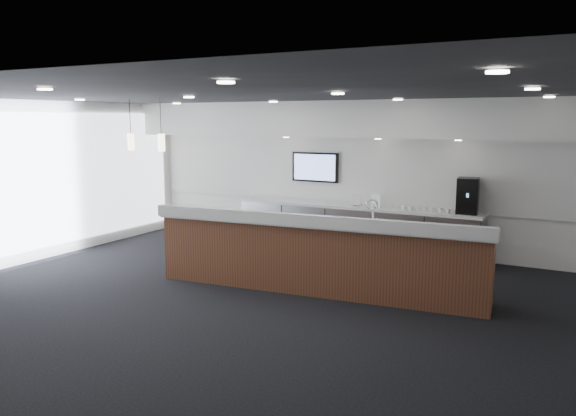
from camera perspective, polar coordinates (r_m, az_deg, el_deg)
The scene contains 24 objects.
ground at distance 8.33m, azimuth -2.90°, elevation -9.53°, with size 10.00×10.00×0.00m, color black.
ceiling at distance 7.91m, azimuth -3.08°, elevation 11.56°, with size 10.00×8.00×0.02m, color black.
back_wall at distance 11.56m, azimuth 7.44°, elevation 3.23°, with size 10.00×0.02×3.00m, color white.
left_wall at distance 11.40m, azimuth -24.97°, elevation 2.39°, with size 0.02×8.00×3.00m, color white.
soffit_bulkhead at distance 11.08m, azimuth 6.71°, elevation 8.96°, with size 10.00×0.90×0.70m, color silver.
alcove_panel at distance 11.52m, azimuth 7.40°, elevation 3.71°, with size 9.80×0.06×1.40m, color silver.
window_blinds_wall at distance 11.37m, azimuth -24.85°, elevation 2.38°, with size 0.04×7.36×2.55m, color #ACBECE.
back_credenza at distance 11.37m, azimuth 6.68°, elevation -2.06°, with size 5.06×0.66×0.95m.
wall_tv at distance 11.85m, azimuth 2.77°, elevation 4.16°, with size 1.05×0.08×0.62m.
pendant_left at distance 9.98m, azimuth -12.48°, elevation 6.52°, with size 0.12×0.12×0.30m, color #FFF0C6.
pendant_right at distance 10.45m, azimuth -15.40°, elevation 6.51°, with size 0.12×0.12×0.30m, color #FFF0C6.
ceiling_can_lights at distance 7.91m, azimuth -3.08°, elevation 11.34°, with size 7.00×5.00×0.02m, color white, non-canonical shape.
service_counter at distance 8.72m, azimuth 3.02°, elevation -4.74°, with size 5.29×1.40×1.49m.
coffee_machine at distance 10.68m, azimuth 17.80°, elevation 1.19°, with size 0.42×0.52×0.65m.
info_sign_left at distance 11.19m, azimuth 6.97°, elevation 0.83°, with size 0.18×0.02×0.24m, color white.
info_sign_right at distance 11.03m, azimuth 8.92°, elevation 0.71°, with size 0.19×0.02×0.25m, color white.
cup_0 at distance 10.66m, azimuth 15.97°, elevation -0.26°, with size 0.09×0.09×0.09m, color white.
cup_1 at distance 10.69m, azimuth 15.24°, elevation -0.20°, with size 0.09×0.09×0.09m, color white.
cup_2 at distance 10.73m, azimuth 14.51°, elevation -0.15°, with size 0.09×0.09×0.09m, color white.
cup_3 at distance 10.76m, azimuth 13.79°, elevation -0.09°, with size 0.09×0.09×0.09m, color white.
cup_4 at distance 10.80m, azimuth 13.07°, elevation -0.04°, with size 0.09×0.09×0.09m, color white.
cup_5 at distance 10.83m, azimuth 12.36°, elevation 0.02°, with size 0.09×0.09×0.09m, color white.
cup_6 at distance 10.87m, azimuth 11.65°, elevation 0.07°, with size 0.09×0.09×0.09m, color white.
cup_7 at distance 10.91m, azimuth 10.95°, elevation 0.13°, with size 0.09×0.09×0.09m, color white.
Camera 1 is at (4.13, -6.73, 2.64)m, focal length 35.00 mm.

